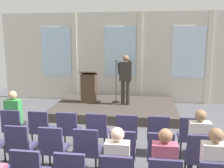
{
  "coord_description": "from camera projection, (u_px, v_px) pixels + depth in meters",
  "views": [
    {
      "loc": [
        1.05,
        -3.68,
        2.52
      ],
      "look_at": [
        0.11,
        3.16,
        1.3
      ],
      "focal_mm": 39.27,
      "sensor_mm": 36.0,
      "label": 1
    }
  ],
  "objects": [
    {
      "name": "chair_r0_c1",
      "position": [
        41.0,
        127.0,
        5.73
      ],
      "size": [
        0.46,
        0.44,
        0.94
      ],
      "color": "black",
      "rests_on": "ground"
    },
    {
      "name": "rear_partition",
      "position": [
        121.0,
        57.0,
        10.15
      ],
      "size": [
        10.22,
        0.14,
        3.67
      ],
      "color": "beige",
      "rests_on": "ground"
    },
    {
      "name": "chair_r1_c3",
      "position": [
        87.0,
        148.0,
        4.61
      ],
      "size": [
        0.46,
        0.44,
        0.94
      ],
      "color": "black",
      "rests_on": "ground"
    },
    {
      "name": "mic_stand",
      "position": [
        116.0,
        93.0,
        8.95
      ],
      "size": [
        0.28,
        0.28,
        1.55
      ],
      "color": "black",
      "rests_on": "stage_platform"
    },
    {
      "name": "chair_r1_c5",
      "position": [
        160.0,
        152.0,
        4.43
      ],
      "size": [
        0.46,
        0.44,
        0.94
      ],
      "color": "black",
      "rests_on": "ground"
    },
    {
      "name": "chair_r0_c2",
      "position": [
        69.0,
        128.0,
        5.64
      ],
      "size": [
        0.46,
        0.44,
        0.94
      ],
      "color": "black",
      "rests_on": "ground"
    },
    {
      "name": "chair_r0_c6",
      "position": [
        189.0,
        134.0,
        5.28
      ],
      "size": [
        0.46,
        0.44,
        0.94
      ],
      "color": "black",
      "rests_on": "ground"
    },
    {
      "name": "chair_r1_c6",
      "position": [
        199.0,
        155.0,
        4.34
      ],
      "size": [
        0.46,
        0.44,
        0.94
      ],
      "color": "black",
      "rests_on": "ground"
    },
    {
      "name": "chair_r0_c0",
      "position": [
        14.0,
        126.0,
        5.82
      ],
      "size": [
        0.46,
        0.44,
        0.94
      ],
      "color": "black",
      "rests_on": "ground"
    },
    {
      "name": "stage_platform",
      "position": [
        115.0,
        108.0,
        8.76
      ],
      "size": [
        4.23,
        2.88,
        0.29
      ],
      "primitive_type": "cube",
      "color": "#3F3833",
      "rests_on": "ground"
    },
    {
      "name": "speaker",
      "position": [
        126.0,
        76.0,
        8.53
      ],
      "size": [
        0.52,
        0.69,
        1.74
      ],
      "color": "#332D28",
      "rests_on": "stage_platform"
    },
    {
      "name": "audience_r2_c4",
      "position": [
        118.0,
        164.0,
        3.62
      ],
      "size": [
        0.36,
        0.39,
        1.3
      ],
      "color": "#2D2D33",
      "rests_on": "ground"
    },
    {
      "name": "lectern",
      "position": [
        89.0,
        87.0,
        8.92
      ],
      "size": [
        0.6,
        0.48,
        1.16
      ],
      "color": "#4C3828",
      "rests_on": "stage_platform"
    },
    {
      "name": "chair_r0_c4",
      "position": [
        127.0,
        131.0,
        5.46
      ],
      "size": [
        0.46,
        0.44,
        0.94
      ],
      "color": "black",
      "rests_on": "ground"
    },
    {
      "name": "chair_r0_c5",
      "position": [
        158.0,
        133.0,
        5.37
      ],
      "size": [
        0.46,
        0.44,
        0.94
      ],
      "color": "black",
      "rests_on": "ground"
    },
    {
      "name": "chair_r0_c3",
      "position": [
        97.0,
        130.0,
        5.55
      ],
      "size": [
        0.46,
        0.44,
        0.94
      ],
      "color": "black",
      "rests_on": "ground"
    },
    {
      "name": "audience_r0_c0",
      "position": [
        15.0,
        116.0,
        5.86
      ],
      "size": [
        0.36,
        0.39,
        1.37
      ],
      "color": "#2D2D33",
      "rests_on": "ground"
    },
    {
      "name": "chair_r1_c2",
      "position": [
        53.0,
        146.0,
        4.7
      ],
      "size": [
        0.46,
        0.44,
        0.94
      ],
      "color": "black",
      "rests_on": "ground"
    },
    {
      "name": "chair_r1_c1",
      "position": [
        20.0,
        144.0,
        4.79
      ],
      "size": [
        0.46,
        0.44,
        0.94
      ],
      "color": "black",
      "rests_on": "ground"
    },
    {
      "name": "chair_r1_c4",
      "position": [
        123.0,
        150.0,
        4.52
      ],
      "size": [
        0.46,
        0.44,
        0.94
      ],
      "color": "black",
      "rests_on": "ground"
    },
    {
      "name": "audience_r2_c5",
      "position": [
        164.0,
        167.0,
        3.53
      ],
      "size": [
        0.36,
        0.39,
        1.32
      ],
      "color": "#2D2D33",
      "rests_on": "ground"
    },
    {
      "name": "audience_r1_c6",
      "position": [
        199.0,
        142.0,
        4.38
      ],
      "size": [
        0.36,
        0.39,
        1.34
      ],
      "color": "#2D2D33",
      "rests_on": "ground"
    }
  ]
}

